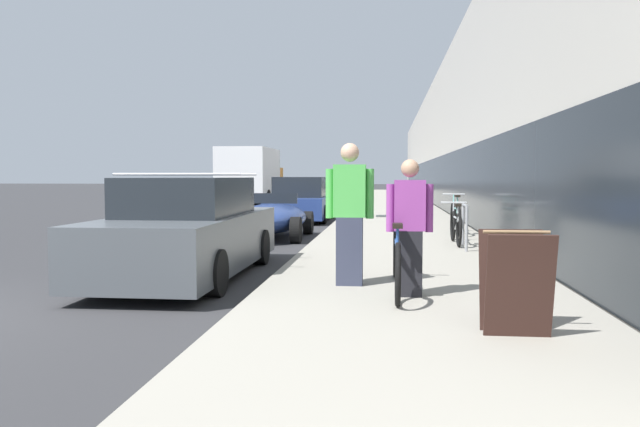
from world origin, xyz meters
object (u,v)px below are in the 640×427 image
Objects in this scene: person_rider at (410,228)px; cruiser_bike_nearest at (456,226)px; parked_sedan_far at (301,201)px; vintage_roadster_curbside at (270,219)px; person_bystander at (350,214)px; sandwich_board_sign at (516,282)px; parked_sedan_curbside at (189,232)px; tandem_bicycle at (396,260)px; bike_rack_hoop at (465,222)px; cruiser_bike_middle at (456,217)px; moving_truck at (251,177)px.

person_rider is 5.68m from cruiser_bike_nearest.
parked_sedan_far is at bearing 102.93° from person_rider.
person_bystander is at bearing -71.76° from vintage_roadster_curbside.
parked_sedan_far is (-0.05, 5.81, 0.19)m from vintage_roadster_curbside.
sandwich_board_sign is 0.19× the size of parked_sedan_curbside.
person_bystander is (-0.58, 0.33, 0.52)m from tandem_bicycle.
cruiser_bike_nearest is at bearing 87.89° from sandwich_board_sign.
tandem_bicycle is at bearing -103.49° from cruiser_bike_nearest.
parked_sedan_curbside reaches higher than cruiser_bike_nearest.
cruiser_bike_middle is (0.18, 3.21, -0.12)m from bike_rack_hoop.
bike_rack_hoop is at bearing 75.64° from person_rider.
bike_rack_hoop is 3.22m from cruiser_bike_middle.
cruiser_bike_middle is at bearing 84.02° from cruiser_bike_nearest.
parked_sedan_far is at bearing 127.56° from cruiser_bike_middle.
person_rider reaches higher than sandwich_board_sign.
person_rider is 3.73m from parked_sedan_curbside.
parked_sedan_far is at bearing 90.50° from vintage_roadster_curbside.
person_rider is 25.86m from moving_truck.
bike_rack_hoop is 0.13× the size of moving_truck.
tandem_bicycle is 25.52m from moving_truck.
tandem_bicycle is 3.00× the size of bike_rack_hoop.
moving_truck is at bearing 113.62° from cruiser_bike_nearest.
cruiser_bike_nearest is at bearing 76.51° from tandem_bicycle.
tandem_bicycle is at bearing -30.06° from person_bystander.
moving_truck is at bearing 103.96° from vintage_roadster_curbside.
person_rider is 1.83× the size of bike_rack_hoop.
vintage_roadster_curbside is (-2.36, 7.17, -0.57)m from person_bystander.
bike_rack_hoop is 10.01m from parked_sedan_far.
moving_truck is at bearing 112.75° from bike_rack_hoop.
bike_rack_hoop is 0.18× the size of parked_sedan_curbside.
parked_sedan_far is at bearing 100.53° from person_bystander.
cruiser_bike_middle reaches higher than tandem_bicycle.
parked_sedan_far is (-3.98, 15.25, 0.06)m from sandwich_board_sign.
parked_sedan_far is (0.07, 11.72, -0.02)m from parked_sedan_curbside.
parked_sedan_curbside is at bearing -127.66° from cruiser_bike_middle.
person_bystander is 1.97× the size of sandwich_board_sign.
person_rider is 0.88× the size of person_bystander.
cruiser_bike_middle is at bearing -52.44° from parked_sedan_far.
vintage_roadster_curbside is at bearing 111.41° from tandem_bicycle.
sandwich_board_sign is at bearing -93.04° from cruiser_bike_middle.
tandem_bicycle is 0.54m from person_rider.
moving_truck is at bearing 107.15° from sandwich_board_sign.
moving_truck reaches higher than parked_sedan_curbside.
bike_rack_hoop is 0.98m from cruiser_bike_nearest.
cruiser_bike_nearest is at bearing 69.47° from person_bystander.
moving_truck reaches higher than bike_rack_hoop.
sandwich_board_sign is at bearing -67.39° from vintage_roadster_curbside.
cruiser_bike_nearest is 0.37× the size of parked_sedan_curbside.
moving_truck reaches higher than cruiser_bike_nearest.
cruiser_bike_middle reaches higher than vintage_roadster_curbside.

